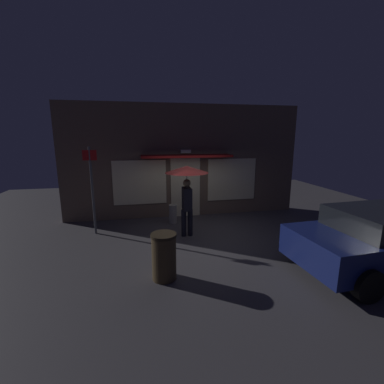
{
  "coord_description": "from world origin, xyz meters",
  "views": [
    {
      "loc": [
        -1.64,
        -7.21,
        2.97
      ],
      "look_at": [
        -0.16,
        0.16,
        1.36
      ],
      "focal_mm": 24.26,
      "sensor_mm": 36.0,
      "label": 1
    }
  ],
  "objects_px": {
    "sidewalk_bollard": "(173,214)",
    "trash_bin": "(164,256)",
    "person_with_umbrella": "(187,179)",
    "street_sign_post": "(92,186)"
  },
  "relations": [
    {
      "from": "person_with_umbrella",
      "to": "street_sign_post",
      "type": "height_order",
      "value": "street_sign_post"
    },
    {
      "from": "sidewalk_bollard",
      "to": "trash_bin",
      "type": "distance_m",
      "value": 3.65
    },
    {
      "from": "trash_bin",
      "to": "sidewalk_bollard",
      "type": "bearing_deg",
      "value": 79.86
    },
    {
      "from": "person_with_umbrella",
      "to": "trash_bin",
      "type": "xyz_separation_m",
      "value": [
        -0.91,
        -2.31,
        -1.24
      ]
    },
    {
      "from": "street_sign_post",
      "to": "sidewalk_bollard",
      "type": "xyz_separation_m",
      "value": [
        2.5,
        0.53,
        -1.18
      ]
    },
    {
      "from": "street_sign_post",
      "to": "trash_bin",
      "type": "height_order",
      "value": "street_sign_post"
    },
    {
      "from": "sidewalk_bollard",
      "to": "trash_bin",
      "type": "relative_size",
      "value": 0.65
    },
    {
      "from": "street_sign_post",
      "to": "sidewalk_bollard",
      "type": "height_order",
      "value": "street_sign_post"
    },
    {
      "from": "sidewalk_bollard",
      "to": "trash_bin",
      "type": "xyz_separation_m",
      "value": [
        -0.64,
        -3.58,
        0.18
      ]
    },
    {
      "from": "sidewalk_bollard",
      "to": "trash_bin",
      "type": "height_order",
      "value": "trash_bin"
    }
  ]
}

